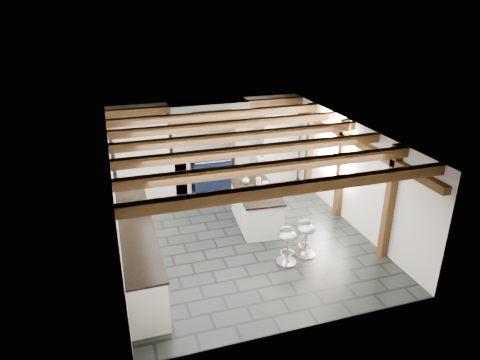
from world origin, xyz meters
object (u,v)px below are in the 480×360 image
object	(u,v)px
kitchen_island	(256,207)
bar_stool_near	(306,234)
bar_stool_far	(287,241)
range_cooker	(211,170)

from	to	relation	value
kitchen_island	bar_stool_near	size ratio (longest dim) A/B	2.31
bar_stool_near	bar_stool_far	bearing A→B (deg)	-146.30
range_cooker	kitchen_island	size ratio (longest dim) A/B	0.58
range_cooker	bar_stool_near	world-z (taller)	range_cooker
bar_stool_near	bar_stool_far	distance (m)	0.47
bar_stool_near	bar_stool_far	size ratio (longest dim) A/B	1.00
range_cooker	bar_stool_near	distance (m)	3.93
bar_stool_far	kitchen_island	bearing A→B (deg)	104.85
range_cooker	bar_stool_far	world-z (taller)	range_cooker
range_cooker	bar_stool_near	bearing A→B (deg)	-75.80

